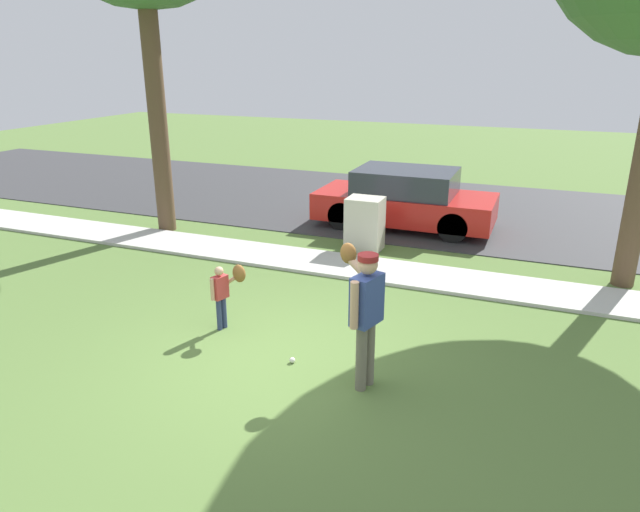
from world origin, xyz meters
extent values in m
plane|color=#567538|center=(0.00, 3.50, 0.00)|extent=(48.00, 48.00, 0.00)
cube|color=beige|center=(0.00, 3.60, 0.03)|extent=(36.00, 1.20, 0.06)
cube|color=#38383A|center=(0.00, 8.60, 0.01)|extent=(36.00, 6.80, 0.02)
cylinder|color=#6B6656|center=(1.16, -0.26, 0.42)|extent=(0.13, 0.13, 0.84)
cylinder|color=#6B6656|center=(1.21, -0.11, 0.42)|extent=(0.13, 0.13, 0.84)
cube|color=#33478C|center=(1.18, -0.18, 1.13)|extent=(0.33, 0.45, 0.59)
sphere|color=tan|center=(1.18, -0.18, 1.56)|extent=(0.23, 0.23, 0.23)
cylinder|color=maroon|center=(1.18, -0.18, 1.65)|extent=(0.24, 0.24, 0.07)
cylinder|color=tan|center=(1.11, -0.42, 1.15)|extent=(0.10, 0.10, 0.56)
cylinder|color=tan|center=(1.01, 0.13, 1.35)|extent=(0.52, 0.24, 0.40)
ellipsoid|color=brown|center=(0.83, 0.18, 1.53)|extent=(0.25, 0.20, 0.26)
cylinder|color=navy|center=(-1.20, 0.57, 0.24)|extent=(0.08, 0.08, 0.48)
cylinder|color=navy|center=(-1.23, 0.48, 0.24)|extent=(0.08, 0.08, 0.48)
cube|color=#B73838|center=(-1.21, 0.52, 0.65)|extent=(0.19, 0.26, 0.34)
sphere|color=tan|center=(-1.21, 0.52, 0.89)|extent=(0.13, 0.13, 0.13)
cylinder|color=tan|center=(-1.04, 0.62, 0.77)|extent=(0.30, 0.14, 0.23)
ellipsoid|color=brown|center=(-0.93, 0.59, 0.88)|extent=(0.25, 0.20, 0.26)
cylinder|color=tan|center=(-1.25, 0.39, 0.66)|extent=(0.06, 0.06, 0.32)
sphere|color=white|center=(0.15, -0.01, 0.04)|extent=(0.07, 0.07, 0.07)
cube|color=beige|center=(-0.38, 4.73, 0.54)|extent=(0.71, 0.58, 1.08)
cylinder|color=brown|center=(-5.00, 4.43, 2.81)|extent=(0.39, 0.39, 5.63)
cube|color=red|center=(-0.03, 6.63, 0.50)|extent=(4.00, 1.75, 0.60)
cube|color=#2D333D|center=(-0.03, 6.63, 1.07)|extent=(2.20, 1.61, 0.55)
cylinder|color=black|center=(1.21, 7.40, 0.34)|extent=(0.64, 0.22, 0.64)
cylinder|color=black|center=(1.21, 5.87, 0.34)|extent=(0.64, 0.22, 0.64)
cylinder|color=black|center=(-1.27, 7.40, 0.34)|extent=(0.64, 0.22, 0.64)
cylinder|color=black|center=(-1.27, 5.87, 0.34)|extent=(0.64, 0.22, 0.64)
camera|label=1|loc=(2.92, -5.98, 3.78)|focal=32.29mm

